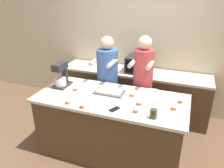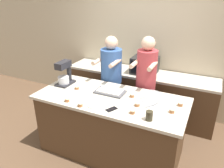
{
  "view_description": "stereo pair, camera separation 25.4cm",
  "coord_description": "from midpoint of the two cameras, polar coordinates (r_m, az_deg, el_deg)",
  "views": [
    {
      "loc": [
        0.95,
        -2.52,
        2.31
      ],
      "look_at": [
        0.0,
        0.05,
        1.11
      ],
      "focal_mm": 35.0,
      "sensor_mm": 36.0,
      "label": 1
    },
    {
      "loc": [
        1.18,
        -2.42,
        2.31
      ],
      "look_at": [
        0.0,
        0.05,
        1.11
      ],
      "focal_mm": 35.0,
      "sensor_mm": 36.0,
      "label": 2
    }
  ],
  "objects": [
    {
      "name": "cupcake_2",
      "position": [
        2.96,
        19.83,
        -4.89
      ],
      "size": [
        0.07,
        0.07,
        0.06
      ],
      "color": "#9E6038",
      "rests_on": "island_counter"
    },
    {
      "name": "microwave_oven",
      "position": [
        4.04,
        10.34,
        4.83
      ],
      "size": [
        0.44,
        0.41,
        0.3
      ],
      "color": "black",
      "rests_on": "back_counter"
    },
    {
      "name": "back_wall",
      "position": [
        4.3,
        10.8,
        10.41
      ],
      "size": [
        10.0,
        0.06,
        2.7
      ],
      "color": "beige",
      "rests_on": "ground_plane"
    },
    {
      "name": "mixing_bowl",
      "position": [
        2.89,
        12.74,
        -3.79
      ],
      "size": [
        0.27,
        0.27,
        0.14
      ],
      "color": "#BCBCC1",
      "rests_on": "island_counter"
    },
    {
      "name": "cupcake_0",
      "position": [
        2.79,
        -5.75,
        -5.33
      ],
      "size": [
        0.07,
        0.07,
        0.06
      ],
      "color": "#9E6038",
      "rests_on": "island_counter"
    },
    {
      "name": "small_plate",
      "position": [
        2.81,
        -1.59,
        -5.53
      ],
      "size": [
        0.21,
        0.21,
        0.02
      ],
      "color": "white",
      "rests_on": "island_counter"
    },
    {
      "name": "baking_tray",
      "position": [
        3.14,
        1.79,
        -2.03
      ],
      "size": [
        0.43,
        0.25,
        0.04
      ],
      "color": "#4C4C51",
      "rests_on": "island_counter"
    },
    {
      "name": "person_left",
      "position": [
        3.72,
        1.74,
        0.62
      ],
      "size": [
        0.36,
        0.52,
        1.63
      ],
      "color": "#33384C",
      "rests_on": "ground_plane"
    },
    {
      "name": "cupcake_5",
      "position": [
        2.78,
        17.96,
        -6.6
      ],
      "size": [
        0.07,
        0.07,
        0.06
      ],
      "color": "#9E6038",
      "rests_on": "island_counter"
    },
    {
      "name": "stand_mixer",
      "position": [
        3.41,
        -10.23,
        2.46
      ],
      "size": [
        0.2,
        0.3,
        0.37
      ],
      "color": "#232328",
      "rests_on": "island_counter"
    },
    {
      "name": "drinking_glass",
      "position": [
        2.55,
        12.56,
        -8.15
      ],
      "size": [
        0.08,
        0.08,
        0.11
      ],
      "color": "#332D1E",
      "rests_on": "island_counter"
    },
    {
      "name": "cell_phone",
      "position": [
        2.72,
        2.56,
        -6.66
      ],
      "size": [
        0.13,
        0.16,
        0.01
      ],
      "color": "black",
      "rests_on": "island_counter"
    },
    {
      "name": "cupcake_6",
      "position": [
        2.93,
        -9.26,
        -4.04
      ],
      "size": [
        0.07,
        0.07,
        0.06
      ],
      "color": "#9E6038",
      "rests_on": "island_counter"
    },
    {
      "name": "cupcake_1",
      "position": [
        3.03,
        7.66,
        -2.89
      ],
      "size": [
        0.07,
        0.07,
        0.06
      ],
      "color": "#9E6038",
      "rests_on": "island_counter"
    },
    {
      "name": "back_counter",
      "position": [
        4.28,
        8.62,
        -2.45
      ],
      "size": [
        2.8,
        0.6,
        0.88
      ],
      "color": "#4C331E",
      "rests_on": "ground_plane"
    },
    {
      "name": "cupcake_3",
      "position": [
        2.82,
        9.2,
        -5.18
      ],
      "size": [
        0.07,
        0.07,
        0.06
      ],
      "color": "#9E6038",
      "rests_on": "island_counter"
    },
    {
      "name": "ground_plane",
      "position": [
        3.54,
        1.81,
        -16.98
      ],
      "size": [
        16.0,
        16.0,
        0.0
      ],
      "primitive_type": "plane",
      "color": "brown"
    },
    {
      "name": "cupcake_4",
      "position": [
        3.26,
        -6.99,
        -0.85
      ],
      "size": [
        0.07,
        0.07,
        0.06
      ],
      "color": "#9E6038",
      "rests_on": "island_counter"
    },
    {
      "name": "cupcake_7",
      "position": [
        2.65,
        8.12,
        -7.07
      ],
      "size": [
        0.07,
        0.07,
        0.06
      ],
      "color": "#9E6038",
      "rests_on": "island_counter"
    },
    {
      "name": "person_right",
      "position": [
        3.52,
        10.78,
        -0.48
      ],
      "size": [
        0.33,
        0.5,
        1.67
      ],
      "color": "#33384C",
      "rests_on": "ground_plane"
    },
    {
      "name": "island_counter",
      "position": [
        3.26,
        1.91,
        -10.75
      ],
      "size": [
        2.09,
        0.94,
        0.93
      ],
      "color": "#4C331E",
      "rests_on": "ground_plane"
    }
  ]
}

